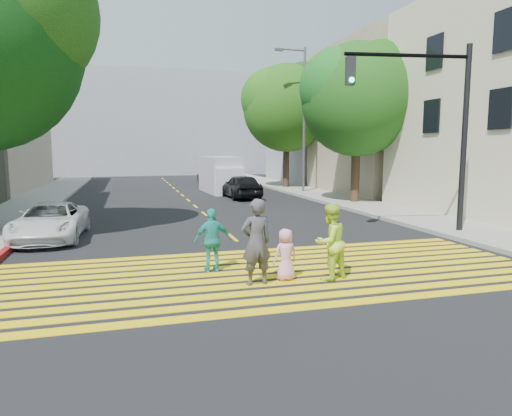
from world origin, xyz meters
name	(u,v)px	position (x,y,z in m)	size (l,w,h in m)	color
ground	(293,288)	(0.00, 0.00, 0.00)	(120.00, 120.00, 0.00)	black
sidewalk_left	(45,196)	(-8.50, 22.00, 0.07)	(3.00, 40.00, 0.15)	gray
sidewalk_right	(341,200)	(8.50, 15.00, 0.07)	(3.00, 60.00, 0.15)	gray
curb_red	(11,247)	(-6.90, 6.00, 0.08)	(0.20, 8.00, 0.16)	maroon
crosswalk	(275,273)	(0.00, 1.28, 0.01)	(13.40, 5.30, 0.01)	yellow
lane_line	(180,193)	(0.00, 22.50, 0.01)	(0.12, 34.40, 0.01)	yellow
building_right_tan	(402,120)	(15.00, 19.00, 5.00)	(10.00, 10.00, 10.00)	tan
building_right_grey	(334,128)	(15.00, 30.00, 5.00)	(10.00, 10.00, 10.00)	gray
backdrop_block	(156,124)	(0.00, 48.00, 6.00)	(30.00, 8.00, 12.00)	gray
tree_right_near	(359,94)	(8.75, 13.64, 5.99)	(7.57, 7.21, 8.86)	black
tree_right_far	(288,103)	(8.41, 24.14, 6.45)	(8.43, 8.08, 9.55)	#2F2118
pedestrian_man	(256,242)	(-0.70, 0.47, 0.97)	(0.71, 0.47, 1.95)	#414147
pedestrian_woman	(330,242)	(1.07, 0.44, 0.89)	(0.87, 0.67, 1.78)	#CAF23A
pedestrian_child	(286,255)	(0.05, 0.64, 0.61)	(0.59, 0.39, 1.21)	pink
pedestrian_extra	(213,240)	(-1.44, 1.87, 0.79)	(0.93, 0.39, 1.58)	teal
white_sedan	(50,221)	(-5.96, 7.31, 0.62)	(2.05, 4.44, 1.23)	white
dark_car_near	(241,186)	(3.31, 18.18, 0.75)	(1.77, 4.40, 1.50)	black
silver_car	(213,176)	(3.70, 29.98, 0.74)	(2.07, 5.08, 1.47)	gray
dark_car_parked	(232,178)	(4.85, 27.70, 0.68)	(1.44, 4.13, 1.36)	black
white_van	(221,176)	(2.85, 22.24, 1.19)	(2.26, 5.40, 2.50)	#B1B2BF
traffic_signal	(433,113)	(6.76, 4.62, 4.26)	(4.46, 0.90, 6.59)	black
street_lamp	(301,111)	(7.99, 20.20, 5.59)	(2.20, 0.24, 9.74)	slate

